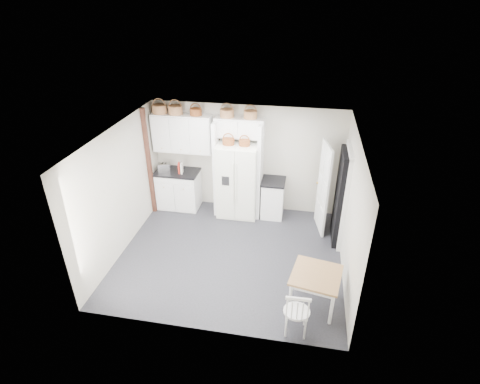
# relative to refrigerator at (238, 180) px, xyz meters

# --- Properties ---
(floor) EXTENTS (4.50, 4.50, 0.00)m
(floor) POSITION_rel_refrigerator_xyz_m (0.15, -1.65, -0.91)
(floor) COLOR #25252B
(floor) RESTS_ON ground
(ceiling) EXTENTS (4.50, 4.50, 0.00)m
(ceiling) POSITION_rel_refrigerator_xyz_m (0.15, -1.65, 1.69)
(ceiling) COLOR white
(ceiling) RESTS_ON wall_back
(wall_back) EXTENTS (4.50, 0.00, 4.50)m
(wall_back) POSITION_rel_refrigerator_xyz_m (0.15, 0.35, 0.39)
(wall_back) COLOR beige
(wall_back) RESTS_ON floor
(wall_left) EXTENTS (0.00, 4.00, 4.00)m
(wall_left) POSITION_rel_refrigerator_xyz_m (-2.10, -1.65, 0.39)
(wall_left) COLOR beige
(wall_left) RESTS_ON floor
(wall_right) EXTENTS (0.00, 4.00, 4.00)m
(wall_right) POSITION_rel_refrigerator_xyz_m (2.40, -1.65, 0.39)
(wall_right) COLOR beige
(wall_right) RESTS_ON floor
(refrigerator) EXTENTS (0.94, 0.75, 1.81)m
(refrigerator) POSITION_rel_refrigerator_xyz_m (0.00, 0.00, 0.00)
(refrigerator) COLOR white
(refrigerator) RESTS_ON floor
(base_cab_left) EXTENTS (1.01, 0.64, 0.93)m
(base_cab_left) POSITION_rel_refrigerator_xyz_m (-1.51, 0.05, -0.44)
(base_cab_left) COLOR white
(base_cab_left) RESTS_ON floor
(base_cab_right) EXTENTS (0.51, 0.61, 0.89)m
(base_cab_right) POSITION_rel_refrigerator_xyz_m (0.83, 0.05, -0.46)
(base_cab_right) COLOR white
(base_cab_right) RESTS_ON floor
(dining_table) EXTENTS (0.94, 0.94, 0.67)m
(dining_table) POSITION_rel_refrigerator_xyz_m (1.85, -2.75, -0.57)
(dining_table) COLOR #8F5E34
(dining_table) RESTS_ON floor
(windsor_chair) EXTENTS (0.43, 0.39, 0.86)m
(windsor_chair) POSITION_rel_refrigerator_xyz_m (1.57, -3.40, -0.48)
(windsor_chair) COLOR white
(windsor_chair) RESTS_ON floor
(counter_left) EXTENTS (1.05, 0.68, 0.04)m
(counter_left) POSITION_rel_refrigerator_xyz_m (-1.51, 0.05, 0.05)
(counter_left) COLOR black
(counter_left) RESTS_ON base_cab_left
(counter_right) EXTENTS (0.55, 0.65, 0.04)m
(counter_right) POSITION_rel_refrigerator_xyz_m (0.83, 0.05, 0.01)
(counter_right) COLOR black
(counter_right) RESTS_ON base_cab_right
(toaster) EXTENTS (0.31, 0.23, 0.19)m
(toaster) POSITION_rel_refrigerator_xyz_m (-1.82, 0.00, 0.17)
(toaster) COLOR silver
(toaster) RESTS_ON counter_left
(cookbook_red) EXTENTS (0.07, 0.17, 0.25)m
(cookbook_red) POSITION_rel_refrigerator_xyz_m (-1.43, -0.03, 0.20)
(cookbook_red) COLOR red
(cookbook_red) RESTS_ON counter_left
(cookbook_cream) EXTENTS (0.06, 0.17, 0.25)m
(cookbook_cream) POSITION_rel_refrigerator_xyz_m (-1.36, -0.03, 0.20)
(cookbook_cream) COLOR silver
(cookbook_cream) RESTS_ON counter_left
(basket_upper_a) EXTENTS (0.34, 0.34, 0.19)m
(basket_upper_a) POSITION_rel_refrigerator_xyz_m (-1.85, 0.18, 1.54)
(basket_upper_a) COLOR #A27146
(basket_upper_a) RESTS_ON upper_cabinet
(basket_upper_b) EXTENTS (0.32, 0.32, 0.19)m
(basket_upper_b) POSITION_rel_refrigerator_xyz_m (-1.47, 0.18, 1.54)
(basket_upper_b) COLOR #A27146
(basket_upper_b) RESTS_ON upper_cabinet
(basket_upper_c) EXTENTS (0.27, 0.27, 0.16)m
(basket_upper_c) POSITION_rel_refrigerator_xyz_m (-1.00, 0.18, 1.52)
(basket_upper_c) COLOR maroon
(basket_upper_c) RESTS_ON upper_cabinet
(basket_bridge_a) EXTENTS (0.31, 0.31, 0.17)m
(basket_bridge_a) POSITION_rel_refrigerator_xyz_m (-0.28, 0.18, 1.53)
(basket_bridge_a) COLOR #A27146
(basket_bridge_a) RESTS_ON bridge_cabinet
(basket_bridge_b) EXTENTS (0.30, 0.30, 0.17)m
(basket_bridge_b) POSITION_rel_refrigerator_xyz_m (0.24, 0.18, 1.53)
(basket_bridge_b) COLOR #A27146
(basket_bridge_b) RESTS_ON bridge_cabinet
(basket_fridge_a) EXTENTS (0.27, 0.27, 0.14)m
(basket_fridge_a) POSITION_rel_refrigerator_xyz_m (-0.20, -0.10, 0.98)
(basket_fridge_a) COLOR maroon
(basket_fridge_a) RESTS_ON refrigerator
(basket_fridge_b) EXTENTS (0.25, 0.25, 0.13)m
(basket_fridge_b) POSITION_rel_refrigerator_xyz_m (0.16, -0.10, 0.97)
(basket_fridge_b) COLOR maroon
(basket_fridge_b) RESTS_ON refrigerator
(upper_cabinet) EXTENTS (1.40, 0.34, 0.90)m
(upper_cabinet) POSITION_rel_refrigerator_xyz_m (-1.35, 0.18, 0.99)
(upper_cabinet) COLOR white
(upper_cabinet) RESTS_ON wall_back
(bridge_cabinet) EXTENTS (1.12, 0.34, 0.45)m
(bridge_cabinet) POSITION_rel_refrigerator_xyz_m (0.00, 0.18, 1.22)
(bridge_cabinet) COLOR white
(bridge_cabinet) RESTS_ON wall_back
(fridge_panel_left) EXTENTS (0.08, 0.60, 2.30)m
(fridge_panel_left) POSITION_rel_refrigerator_xyz_m (-0.51, 0.05, 0.24)
(fridge_panel_left) COLOR white
(fridge_panel_left) RESTS_ON floor
(fridge_panel_right) EXTENTS (0.08, 0.60, 2.30)m
(fridge_panel_right) POSITION_rel_refrigerator_xyz_m (0.51, 0.05, 0.24)
(fridge_panel_right) COLOR white
(fridge_panel_right) RESTS_ON floor
(trim_post) EXTENTS (0.09, 0.09, 2.60)m
(trim_post) POSITION_rel_refrigerator_xyz_m (-2.05, -0.30, 0.39)
(trim_post) COLOR #442519
(trim_post) RESTS_ON floor
(doorway_void) EXTENTS (0.18, 0.85, 2.05)m
(doorway_void) POSITION_rel_refrigerator_xyz_m (2.31, -0.65, 0.12)
(doorway_void) COLOR black
(doorway_void) RESTS_ON floor
(door_slab) EXTENTS (0.21, 0.79, 2.05)m
(door_slab) POSITION_rel_refrigerator_xyz_m (1.95, -0.32, 0.12)
(door_slab) COLOR white
(door_slab) RESTS_ON floor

